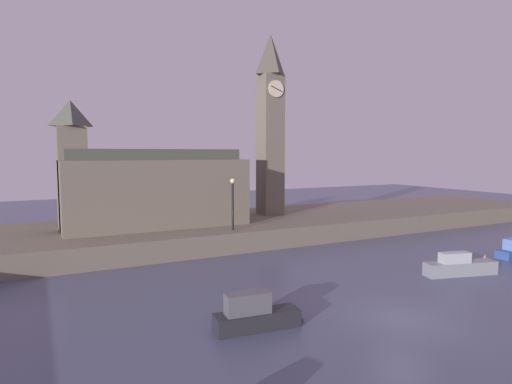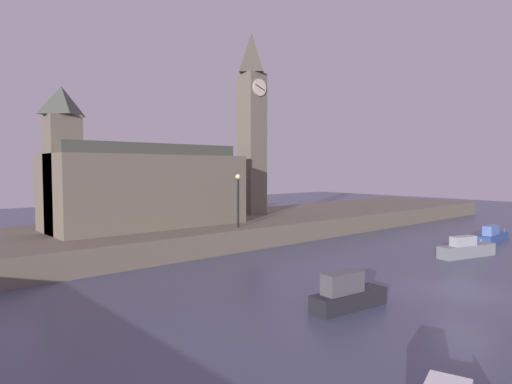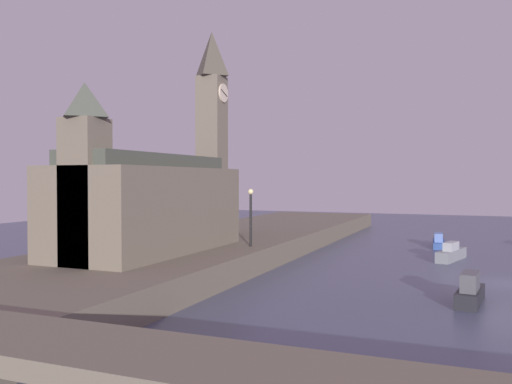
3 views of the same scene
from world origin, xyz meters
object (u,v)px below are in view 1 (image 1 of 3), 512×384
object	(u,v)px
parliament_hall	(149,188)
boat_barge_dark	(261,315)
boat_cruiser_grey	(464,266)
clock_tower	(270,122)
streetlamp	(233,198)

from	to	relation	value
parliament_hall	boat_barge_dark	bearing A→B (deg)	-89.53
boat_cruiser_grey	boat_barge_dark	bearing A→B (deg)	-174.35
parliament_hall	boat_barge_dark	distance (m)	18.50
clock_tower	boat_barge_dark	world-z (taller)	clock_tower
clock_tower	boat_cruiser_grey	xyz separation A→B (m)	(2.88, -18.05, -9.38)
boat_cruiser_grey	boat_barge_dark	distance (m)	14.24
streetlamp	boat_cruiser_grey	world-z (taller)	streetlamp
parliament_hall	boat_cruiser_grey	bearing A→B (deg)	-49.38
boat_cruiser_grey	clock_tower	bearing A→B (deg)	99.07
boat_barge_dark	streetlamp	bearing A→B (deg)	70.37
clock_tower	streetlamp	size ratio (longest dim) A/B	4.31
streetlamp	boat_barge_dark	distance (m)	14.52
streetlamp	parliament_hall	bearing A→B (deg)	135.78
streetlamp	boat_cruiser_grey	xyz separation A→B (m)	(9.42, -11.92, -3.35)
parliament_hall	streetlamp	bearing A→B (deg)	-44.22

